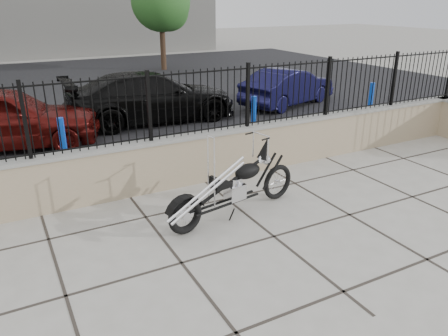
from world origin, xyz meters
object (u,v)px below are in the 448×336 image
chopper_motorcycle (233,174)px  car_black (152,97)px  car_red (4,118)px  car_blue (288,87)px

chopper_motorcycle → car_black: chopper_motorcycle is taller
car_red → car_blue: car_red is taller
car_black → car_blue: bearing=-89.5°
car_red → car_black: bearing=-66.1°
car_black → car_blue: (4.69, -0.12, -0.10)m
chopper_motorcycle → car_blue: (5.54, 6.19, -0.13)m
chopper_motorcycle → car_black: (0.86, 6.31, -0.03)m
car_black → chopper_motorcycle: bearing=174.2°
car_blue → car_black: bearing=70.1°
car_red → chopper_motorcycle: bearing=-138.1°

